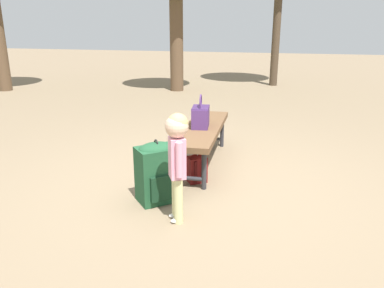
{
  "coord_description": "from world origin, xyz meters",
  "views": [
    {
      "loc": [
        3.33,
        0.85,
        1.54
      ],
      "look_at": [
        0.0,
        -0.06,
        0.45
      ],
      "focal_mm": 35.2,
      "sensor_mm": 36.0,
      "label": 1
    }
  ],
  "objects_px": {
    "backpack_large": "(157,171)",
    "handbag": "(201,116)",
    "backpack_small": "(197,168)",
    "child_standing": "(177,151)",
    "park_bench": "(203,131)"
  },
  "relations": [
    {
      "from": "backpack_large",
      "to": "handbag",
      "type": "bearing_deg",
      "value": 172.07
    },
    {
      "from": "handbag",
      "to": "backpack_small",
      "type": "bearing_deg",
      "value": 10.26
    },
    {
      "from": "handbag",
      "to": "backpack_large",
      "type": "height_order",
      "value": "handbag"
    },
    {
      "from": "child_standing",
      "to": "backpack_large",
      "type": "xyz_separation_m",
      "value": [
        -0.3,
        -0.29,
        -0.31
      ]
    },
    {
      "from": "park_bench",
      "to": "backpack_small",
      "type": "xyz_separation_m",
      "value": [
        0.53,
        0.07,
        -0.24
      ]
    },
    {
      "from": "handbag",
      "to": "backpack_small",
      "type": "relative_size",
      "value": 1.18
    },
    {
      "from": "backpack_large",
      "to": "backpack_small",
      "type": "bearing_deg",
      "value": 155.41
    },
    {
      "from": "handbag",
      "to": "child_standing",
      "type": "height_order",
      "value": "child_standing"
    },
    {
      "from": "park_bench",
      "to": "child_standing",
      "type": "bearing_deg",
      "value": 5.29
    },
    {
      "from": "handbag",
      "to": "park_bench",
      "type": "bearing_deg",
      "value": 138.67
    },
    {
      "from": "child_standing",
      "to": "backpack_large",
      "type": "distance_m",
      "value": 0.52
    },
    {
      "from": "backpack_large",
      "to": "child_standing",
      "type": "bearing_deg",
      "value": 43.43
    },
    {
      "from": "child_standing",
      "to": "park_bench",
      "type": "bearing_deg",
      "value": -174.71
    },
    {
      "from": "child_standing",
      "to": "backpack_large",
      "type": "relative_size",
      "value": 1.54
    },
    {
      "from": "park_bench",
      "to": "handbag",
      "type": "bearing_deg",
      "value": -41.33
    }
  ]
}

